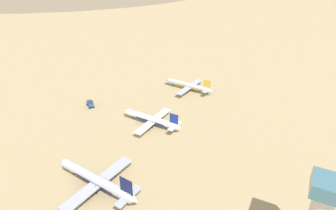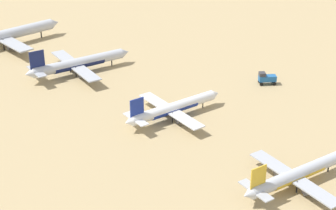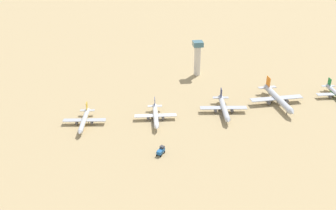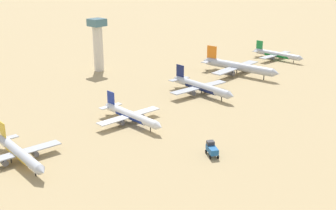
% 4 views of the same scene
% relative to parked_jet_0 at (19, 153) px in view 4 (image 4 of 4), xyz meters
% --- Properties ---
extents(ground_plane, '(1800.00, 1800.00, 0.00)m').
position_rel_parked_jet_0_xyz_m(ground_plane, '(-3.78, 82.18, -2.92)').
color(ground_plane, tan).
extents(parked_jet_0, '(30.45, 24.83, 8.78)m').
position_rel_parked_jet_0_xyz_m(parked_jet_0, '(0.00, 0.00, 0.00)').
color(parked_jet_0, '#B2B7C1').
rests_on(parked_jet_0, ground).
extents(parked_jet_1, '(30.84, 25.07, 8.89)m').
position_rel_parked_jet_0_xyz_m(parked_jet_1, '(0.24, 41.35, 0.04)').
color(parked_jet_1, silver).
rests_on(parked_jet_1, ground).
extents(parked_jet_2, '(35.47, 28.93, 10.23)m').
position_rel_parked_jet_0_xyz_m(parked_jet_2, '(-2.98, 83.52, 0.48)').
color(parked_jet_2, '#B2B7C1').
rests_on(parked_jet_2, ground).
extents(parked_jet_3, '(42.62, 34.58, 12.30)m').
position_rel_parked_jet_0_xyz_m(parked_jet_3, '(-9.88, 120.54, 1.22)').
color(parked_jet_3, '#B2B7C1').
rests_on(parked_jet_3, ground).
extents(parked_jet_4, '(32.09, 26.07, 9.25)m').
position_rel_parked_jet_0_xyz_m(parked_jet_4, '(-12.51, 162.75, 0.16)').
color(parked_jet_4, '#B2B7C1').
rests_on(parked_jet_4, ground).
extents(service_truck, '(5.66, 5.05, 3.90)m').
position_rel_parked_jet_0_xyz_m(service_truck, '(36.07, 40.01, -0.84)').
color(service_truck, '#1E5999').
rests_on(service_truck, ground).
extents(control_tower, '(7.20, 7.20, 25.99)m').
position_rel_parked_jet_0_xyz_m(control_tower, '(-65.82, 80.14, 11.73)').
color(control_tower, beige).
rests_on(control_tower, ground).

